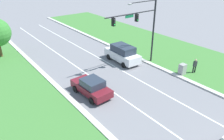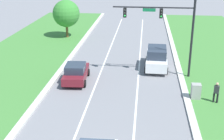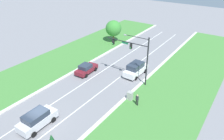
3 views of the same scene
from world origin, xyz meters
The scene contains 11 objects.
ground_plane centered at (0.00, 0.00, 0.00)m, with size 160.00×160.00×0.00m, color slate.
curb_strip_left centered at (-5.65, 0.00, 0.07)m, with size 0.50×90.00×0.15m.
lane_stripe_inner_left centered at (-1.80, 0.00, 0.00)m, with size 0.14×81.00×0.01m.
lane_stripe_inner_right centered at (1.80, 0.00, 0.00)m, with size 0.14×81.00×0.01m.
traffic_signal_mast centered at (4.33, 14.41, 5.08)m, with size 7.02×0.41×7.64m.
silver_suv centered at (0.10, -0.68, 0.99)m, with size 2.21×4.66×1.93m.
burgundy_sedan centered at (-3.63, 12.38, 0.81)m, with size 2.21×4.36×1.63m.
white_suv centered at (3.47, 16.51, 1.06)m, with size 2.29×5.00×2.09m.
utility_cabinet centered at (6.30, 9.80, 0.63)m, with size 0.70×0.60×1.27m.
pedestrian centered at (7.68, 9.24, 0.94)m, with size 0.43×0.32×1.69m.
oak_near_left_tree centered at (-8.05, 27.15, 3.24)m, with size 3.51×3.51×5.00m.
Camera 3 is at (18.09, -11.90, 17.59)m, focal length 35.00 mm.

